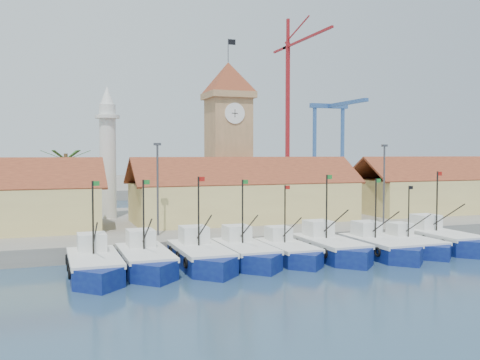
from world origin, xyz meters
name	(u,v)px	position (x,y,z in m)	size (l,w,h in m)	color
ground	(327,266)	(0.00, 0.00, 0.00)	(400.00, 400.00, 0.00)	navy
quay	(233,223)	(0.00, 24.00, 0.75)	(140.00, 32.00, 1.50)	gray
terminal	(131,184)	(0.00, 110.00, 1.00)	(240.00, 80.00, 2.00)	gray
boat_0	(95,267)	(-18.81, 2.32, 0.81)	(3.76, 10.31, 7.80)	#0C135B
boat_1	(146,261)	(-14.74, 3.17, 0.80)	(3.75, 10.28, 7.78)	#0C135B
boat_2	(202,258)	(-10.10, 3.05, 0.82)	(3.85, 10.55, 7.98)	#0C135B
boat_3	(246,254)	(-6.04, 3.35, 0.79)	(3.68, 10.08, 7.63)	#0C135B
boat_4	(289,253)	(-2.09, 3.13, 0.73)	(3.39, 9.30, 7.03)	#0C135B
boat_5	(332,249)	(2.05, 2.85, 0.82)	(3.85, 10.55, 7.98)	#0C135B
boat_6	(381,248)	(6.71, 1.97, 0.78)	(3.66, 10.02, 7.58)	#0C135B
boat_7	(414,246)	(10.70, 2.42, 0.70)	(3.26, 8.93, 6.75)	#0C135B
boat_8	(443,241)	(14.68, 3.00, 0.84)	(3.93, 10.76, 8.14)	#0C135B
hall_center	(244,200)	(0.00, 20.00, 3.99)	(27.04, 10.13, 7.61)	#E7D47F
hall_right	(459,193)	(32.00, 20.00, 3.99)	(31.20, 10.13, 7.61)	#E7D47F
clock_tower	(228,134)	(0.00, 26.00, 11.96)	(5.80, 5.80, 22.70)	tan
minaret	(108,152)	(-15.00, 28.00, 9.73)	(3.00, 3.00, 16.30)	silver
palm_tree	(66,181)	(-20.00, 26.00, 6.25)	(5.60, 5.03, 8.39)	brown
lamp_posts	(275,182)	(0.50, 12.00, 6.48)	(80.70, 0.25, 9.03)	#3F3F44
crane_red_right	(290,89)	(45.34, 103.24, 28.39)	(1.00, 36.11, 47.06)	maroon
gantry	(334,120)	(62.00, 106.65, 20.04)	(13.00, 22.00, 23.20)	#325A9B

